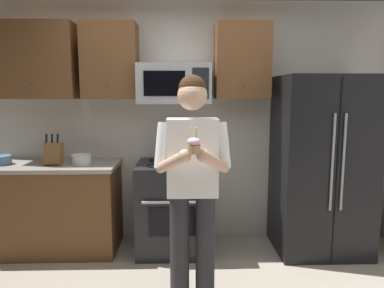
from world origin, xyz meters
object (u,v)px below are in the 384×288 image
microwave (174,84)px  bowl_small_colored (1,160)px  oven_range (175,206)px  refrigerator (321,165)px  cupcake (194,145)px  person (192,178)px  bowl_large_white (81,159)px  knife_block (54,153)px

microwave → bowl_small_colored: size_ratio=3.79×
oven_range → bowl_small_colored: bearing=-179.6°
refrigerator → bowl_small_colored: 3.23m
refrigerator → cupcake: size_ratio=10.35×
bowl_small_colored → person: 2.10m
oven_range → person: person is taller
refrigerator → bowl_large_white: size_ratio=8.86×
oven_range → knife_block: bearing=-178.6°
knife_block → person: person is taller
microwave → cupcake: (0.16, -1.39, -0.43)m
bowl_large_white → refrigerator: bearing=-1.0°
oven_range → person: size_ratio=0.53×
knife_block → bowl_small_colored: (-0.53, 0.02, -0.07)m
bowl_large_white → person: person is taller
oven_range → person: bearing=-80.6°
cupcake → oven_range: bearing=97.0°
microwave → bowl_large_white: size_ratio=3.64×
oven_range → bowl_large_white: bowl_large_white is taller
refrigerator → cupcake: 1.86m
bowl_large_white → knife_block: bearing=-172.8°
bowl_large_white → person: 1.45m
knife_block → cupcake: cupcake is taller
microwave → refrigerator: 1.72m
microwave → knife_block: bearing=-173.0°
knife_block → person: size_ratio=0.18×
bowl_large_white → person: (1.10, -0.94, 0.03)m
refrigerator → person: (-1.34, -0.90, 0.10)m
bowl_large_white → bowl_small_colored: bowl_large_white is taller
cupcake → person: bearing=90.0°
knife_block → bowl_small_colored: bearing=178.2°
oven_range → refrigerator: refrigerator is taller
bowl_small_colored → cupcake: bearing=-33.6°
bowl_large_white → cupcake: (1.10, -1.27, 0.32)m
refrigerator → cupcake: refrigerator is taller
knife_block → cupcake: bearing=-42.3°
microwave → bowl_large_white: (-0.94, -0.12, -0.75)m
refrigerator → cupcake: bearing=-137.6°
microwave → cupcake: bearing=-83.6°
bowl_large_white → person: size_ratio=0.12×
oven_range → refrigerator: bearing=-1.5°
refrigerator → bowl_large_white: 2.44m
microwave → knife_block: (-1.20, -0.15, -0.69)m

